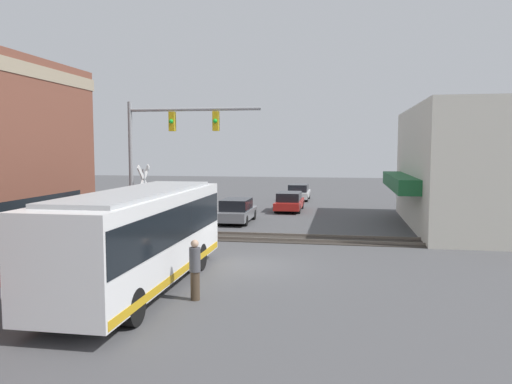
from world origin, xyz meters
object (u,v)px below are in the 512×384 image
at_px(crossing_signal, 144,196).
at_px(parked_car_grey, 237,212).
at_px(parked_car_white, 299,193).
at_px(parked_car_red, 289,202).
at_px(pedestrian_near_bus, 195,269).
at_px(city_bus, 140,235).

xyz_separation_m(crossing_signal, parked_car_grey, (7.48, -2.93, -1.61)).
bearing_deg(crossing_signal, parked_car_white, -14.43).
xyz_separation_m(parked_car_red, pedestrian_near_bus, (-21.94, 0.54, 0.30)).
bearing_deg(parked_car_red, parked_car_white, 0.00).
bearing_deg(parked_car_white, parked_car_grey, 169.49).
relative_size(city_bus, pedestrian_near_bus, 5.44).
height_order(parked_car_red, pedestrian_near_bus, pedestrian_near_bus).
bearing_deg(city_bus, parked_car_red, -7.01).
xyz_separation_m(city_bus, parked_car_grey, (14.87, -0.00, -1.10)).
distance_m(city_bus, parked_car_red, 21.33).
relative_size(city_bus, crossing_signal, 2.64).
height_order(crossing_signal, parked_car_white, crossing_signal).
distance_m(crossing_signal, parked_car_grey, 8.19).
bearing_deg(city_bus, parked_car_white, -5.14).
distance_m(city_bus, parked_car_grey, 14.91).
height_order(parked_car_grey, pedestrian_near_bus, pedestrian_near_bus).
distance_m(parked_car_white, pedestrian_near_bus, 29.69).
xyz_separation_m(crossing_signal, parked_car_white, (21.50, -5.53, -1.63)).
height_order(crossing_signal, parked_car_red, crossing_signal).
distance_m(crossing_signal, parked_car_red, 14.92).
xyz_separation_m(parked_car_white, pedestrian_near_bus, (-29.68, 0.54, 0.29)).
bearing_deg(parked_car_red, pedestrian_near_bus, 178.58).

